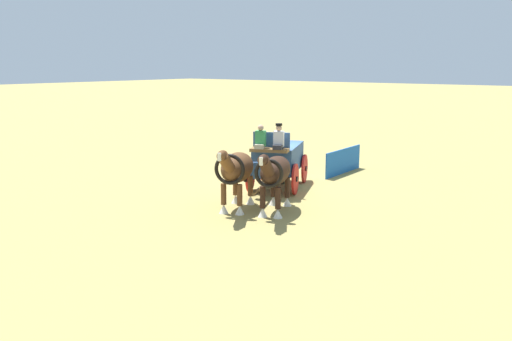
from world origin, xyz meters
The scene contains 5 objects.
ground_plane centered at (0.00, 0.00, 0.00)m, with size 220.00×220.00×0.00m, color #9E8C4C.
show_wagon centered at (0.16, 0.07, 1.16)m, with size 5.52×3.02×2.69m.
draft_horse_near centered at (3.15, 2.01, 1.32)m, with size 3.10×1.73×2.18m.
draft_horse_off centered at (3.64, 0.81, 1.36)m, with size 2.89×1.68×2.23m.
sponsor_banner centered at (-3.93, 0.78, 0.55)m, with size 3.20×0.06×1.10m, color #1959B2.
Camera 1 is at (17.22, 11.82, 4.80)m, focal length 38.00 mm.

